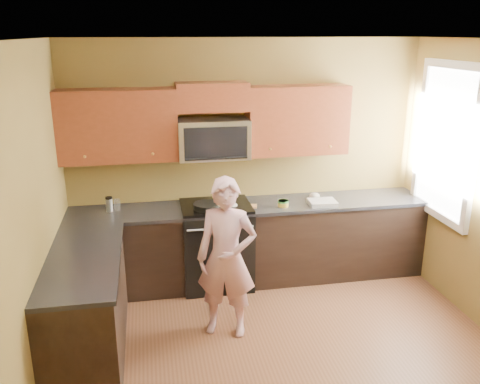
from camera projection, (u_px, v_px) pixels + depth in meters
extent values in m
plane|color=brown|center=(291.00, 370.00, 4.30)|extent=(4.00, 4.00, 0.00)
plane|color=white|center=(303.00, 40.00, 3.48)|extent=(4.00, 4.00, 0.00)
plane|color=brown|center=(246.00, 160.00, 5.76)|extent=(4.00, 0.00, 4.00)
plane|color=brown|center=(22.00, 241.00, 3.54)|extent=(0.00, 4.00, 4.00)
cube|color=black|center=(251.00, 244.00, 5.76)|extent=(4.00, 0.60, 0.88)
cube|color=black|center=(87.00, 307.00, 4.43)|extent=(0.60, 1.60, 0.88)
cube|color=black|center=(251.00, 206.00, 5.61)|extent=(4.00, 0.62, 0.04)
cube|color=black|center=(83.00, 260.00, 4.29)|extent=(0.62, 1.60, 0.04)
cube|color=brown|center=(212.00, 97.00, 5.31)|extent=(0.76, 0.33, 0.30)
imported|color=#CF677D|center=(227.00, 258.00, 4.63)|extent=(0.65, 0.53, 1.53)
cube|color=#B27F47|center=(252.00, 206.00, 5.53)|extent=(0.13, 0.13, 0.01)
ellipsoid|color=silver|center=(232.00, 205.00, 5.48)|extent=(0.12, 0.13, 0.06)
ellipsoid|color=silver|center=(315.00, 196.00, 5.79)|extent=(0.14, 0.15, 0.07)
cube|color=silver|center=(322.00, 203.00, 5.58)|extent=(0.31, 0.26, 0.05)
cylinder|color=silver|center=(117.00, 205.00, 5.41)|extent=(0.09, 0.09, 0.12)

